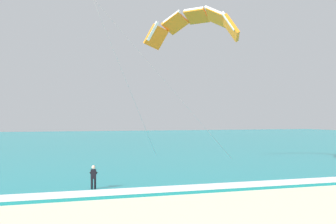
% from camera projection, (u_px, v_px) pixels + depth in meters
% --- Properties ---
extents(sea, '(200.00, 120.00, 0.20)m').
position_uv_depth(sea, '(73.00, 141.00, 81.76)').
color(sea, teal).
rests_on(sea, ground).
extents(surf_foam, '(200.00, 2.02, 0.04)m').
position_uv_depth(surf_foam, '(159.00, 189.00, 25.72)').
color(surf_foam, white).
rests_on(surf_foam, sea).
extents(surfboard, '(0.69, 1.46, 0.09)m').
position_uv_depth(surfboard, '(93.00, 192.00, 25.98)').
color(surfboard, yellow).
rests_on(surfboard, ground).
extents(kitesurfer, '(0.58, 0.58, 1.69)m').
position_uv_depth(kitesurfer, '(93.00, 177.00, 26.01)').
color(kitesurfer, black).
rests_on(kitesurfer, ground).
extents(kite_primary, '(13.52, 12.03, 13.63)m').
position_uv_depth(kite_primary, '(194.00, 24.00, 37.95)').
color(kite_primary, orange).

